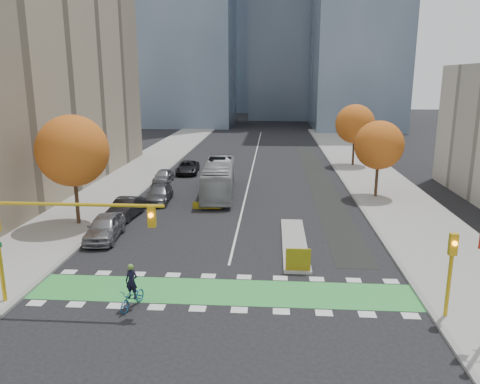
# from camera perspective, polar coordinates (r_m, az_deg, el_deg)

# --- Properties ---
(ground) EXTENTS (300.00, 300.00, 0.00)m
(ground) POSITION_cam_1_polar(r_m,az_deg,el_deg) (23.39, -2.54, -13.65)
(ground) COLOR black
(ground) RESTS_ON ground
(sidewalk_west) EXTENTS (7.00, 120.00, 0.15)m
(sidewalk_west) POSITION_cam_1_polar(r_m,az_deg,el_deg) (44.93, -16.90, -0.61)
(sidewalk_west) COLOR gray
(sidewalk_west) RESTS_ON ground
(sidewalk_east) EXTENTS (7.00, 120.00, 0.15)m
(sidewalk_east) POSITION_cam_1_polar(r_m,az_deg,el_deg) (43.42, 18.64, -1.23)
(sidewalk_east) COLOR gray
(sidewalk_east) RESTS_ON ground
(curb_west) EXTENTS (0.30, 120.00, 0.16)m
(curb_west) POSITION_cam_1_polar(r_m,az_deg,el_deg) (43.81, -12.61, -0.71)
(curb_west) COLOR gray
(curb_west) RESTS_ON ground
(curb_east) EXTENTS (0.30, 120.00, 0.16)m
(curb_east) POSITION_cam_1_polar(r_m,az_deg,el_deg) (42.67, 14.09, -1.18)
(curb_east) COLOR gray
(curb_east) RESTS_ON ground
(bike_crossing) EXTENTS (20.00, 3.00, 0.01)m
(bike_crossing) POSITION_cam_1_polar(r_m,az_deg,el_deg) (24.72, -2.14, -12.04)
(bike_crossing) COLOR green
(bike_crossing) RESTS_ON ground
(centre_line) EXTENTS (0.15, 70.00, 0.01)m
(centre_line) POSITION_cam_1_polar(r_m,az_deg,el_deg) (61.62, 1.70, 3.69)
(centre_line) COLOR silver
(centre_line) RESTS_ON ground
(bike_lane_paint) EXTENTS (2.50, 50.00, 0.01)m
(bike_lane_paint) POSITION_cam_1_polar(r_m,az_deg,el_deg) (51.99, 9.52, 1.62)
(bike_lane_paint) COLOR black
(bike_lane_paint) RESTS_ON ground
(median_island) EXTENTS (1.60, 10.00, 0.16)m
(median_island) POSITION_cam_1_polar(r_m,az_deg,el_deg) (31.52, 6.63, -6.15)
(median_island) COLOR gray
(median_island) RESTS_ON ground
(hazard_board) EXTENTS (1.40, 0.12, 1.30)m
(hazard_board) POSITION_cam_1_polar(r_m,az_deg,el_deg) (26.79, 7.11, -8.19)
(hazard_board) COLOR yellow
(hazard_board) RESTS_ON median_island
(tree_west) EXTENTS (5.20, 5.20, 8.22)m
(tree_west) POSITION_cam_1_polar(r_m,az_deg,el_deg) (36.05, -19.73, 4.74)
(tree_west) COLOR #332114
(tree_west) RESTS_ON ground
(tree_east_near) EXTENTS (4.40, 4.40, 7.08)m
(tree_east_near) POSITION_cam_1_polar(r_m,az_deg,el_deg) (44.07, 16.58, 5.49)
(tree_east_near) COLOR #332114
(tree_east_near) RESTS_ON ground
(tree_east_far) EXTENTS (4.80, 4.80, 7.65)m
(tree_east_far) POSITION_cam_1_polar(r_m,az_deg,el_deg) (59.73, 13.84, 8.05)
(tree_east_far) COLOR #332114
(tree_east_far) RESTS_ON ground
(traffic_signal_west) EXTENTS (8.53, 0.56, 5.20)m
(traffic_signal_west) POSITION_cam_1_polar(r_m,az_deg,el_deg) (23.62, -22.33, -3.85)
(traffic_signal_west) COLOR #BF9914
(traffic_signal_west) RESTS_ON ground
(traffic_signal_east) EXTENTS (0.35, 0.43, 4.10)m
(traffic_signal_east) POSITION_cam_1_polar(r_m,az_deg,el_deg) (23.09, 24.35, -7.86)
(traffic_signal_east) COLOR #BF9914
(traffic_signal_east) RESTS_ON ground
(cyclist) EXTENTS (1.19, 2.05, 2.24)m
(cyclist) POSITION_cam_1_polar(r_m,az_deg,el_deg) (23.42, -12.99, -11.93)
(cyclist) COLOR navy
(cyclist) RESTS_ON ground
(bus) EXTENTS (3.35, 11.45, 3.15)m
(bus) POSITION_cam_1_polar(r_m,az_deg,el_deg) (43.85, -2.63, 1.64)
(bus) COLOR #9DA2A4
(bus) RESTS_ON ground
(parked_car_a) EXTENTS (2.38, 5.13, 1.70)m
(parked_car_a) POSITION_cam_1_polar(r_m,az_deg,el_deg) (33.27, -16.17, -4.14)
(parked_car_a) COLOR gray
(parked_car_a) RESTS_ON ground
(parked_car_b) EXTENTS (2.09, 4.86, 1.56)m
(parked_car_b) POSITION_cam_1_polar(r_m,az_deg,el_deg) (37.85, -13.75, -1.94)
(parked_car_b) COLOR black
(parked_car_b) RESTS_ON ground
(parked_car_c) EXTENTS (2.32, 5.13, 1.46)m
(parked_car_c) POSITION_cam_1_polar(r_m,az_deg,el_deg) (42.12, -9.86, -0.23)
(parked_car_c) COLOR #4E4F54
(parked_car_c) RESTS_ON ground
(parked_car_d) EXTENTS (2.70, 5.27, 1.42)m
(parked_car_d) POSITION_cam_1_polar(r_m,az_deg,el_deg) (54.30, -6.40, 3.00)
(parked_car_d) COLOR black
(parked_car_d) RESTS_ON ground
(parked_car_e) EXTENTS (1.69, 4.17, 1.42)m
(parked_car_e) POSITION_cam_1_polar(r_m,az_deg,el_deg) (49.85, -9.34, 1.93)
(parked_car_e) COLOR gray
(parked_car_e) RESTS_ON ground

